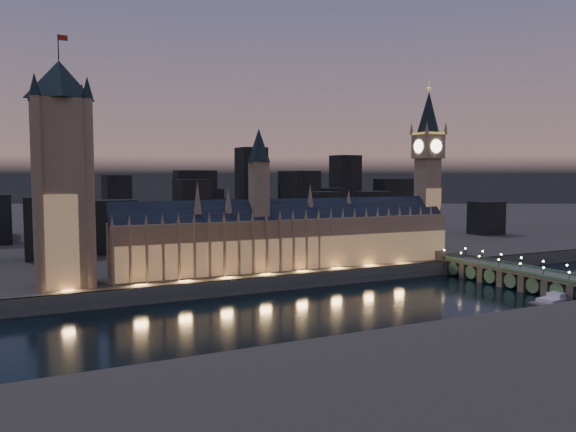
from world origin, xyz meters
name	(u,v)px	position (x,y,z in m)	size (l,w,h in m)	color
ground_plane	(330,306)	(0.00, 0.00, 0.00)	(2000.00, 2000.00, 0.00)	black
north_bank	(128,218)	(0.00, 520.00, 4.00)	(2000.00, 960.00, 8.00)	#3E392D
embankment_wall	(291,282)	(0.00, 41.00, 4.00)	(2000.00, 2.50, 8.00)	#464745
palace_of_westminster	(290,235)	(9.76, 61.75, 26.37)	(202.00, 27.92, 78.00)	olive
victoria_tower	(62,163)	(-110.00, 61.92, 66.36)	(31.68, 31.68, 117.75)	olive
elizabeth_tower	(428,159)	(108.00, 61.93, 70.44)	(18.00, 18.00, 111.88)	olive
westminster_bridge	(511,275)	(111.94, -3.45, 5.99)	(17.97, 113.00, 15.90)	#464745
river_boat	(568,296)	(110.83, -39.73, 1.56)	(48.70, 17.26, 4.50)	#464745
city_backdrop	(226,208)	(37.49, 246.50, 31.24)	(454.90, 215.63, 79.36)	black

